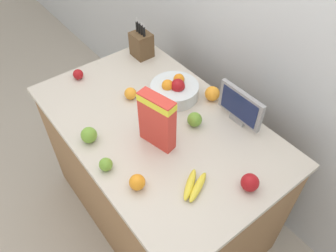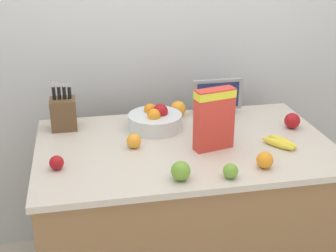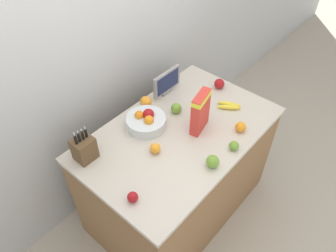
% 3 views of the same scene
% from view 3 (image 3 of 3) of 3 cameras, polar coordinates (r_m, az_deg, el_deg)
% --- Properties ---
extents(ground_plane, '(14.00, 14.00, 0.00)m').
position_cam_3_polar(ground_plane, '(3.01, 1.59, -13.38)').
color(ground_plane, '#B2A899').
extents(wall_back, '(9.00, 0.06, 2.60)m').
position_cam_3_polar(wall_back, '(2.44, -10.18, 12.80)').
color(wall_back, silver).
rests_on(wall_back, ground_plane).
extents(counter, '(1.44, 0.90, 0.91)m').
position_cam_3_polar(counter, '(2.64, 1.78, -8.02)').
color(counter, olive).
rests_on(counter, ground_plane).
extents(knife_block, '(0.13, 0.12, 0.26)m').
position_cam_3_polar(knife_block, '(2.14, -14.40, -3.82)').
color(knife_block, brown).
rests_on(knife_block, counter).
extents(small_monitor, '(0.28, 0.03, 0.21)m').
position_cam_3_polar(small_monitor, '(2.55, -0.20, 7.66)').
color(small_monitor, gray).
rests_on(small_monitor, counter).
extents(cereal_box, '(0.20, 0.11, 0.30)m').
position_cam_3_polar(cereal_box, '(2.22, 5.67, 2.68)').
color(cereal_box, red).
rests_on(cereal_box, counter).
extents(fruit_bowl, '(0.28, 0.28, 0.13)m').
position_cam_3_polar(fruit_bowl, '(2.31, -3.82, 0.85)').
color(fruit_bowl, silver).
rests_on(fruit_bowl, counter).
extents(banana_bunch, '(0.15, 0.19, 0.04)m').
position_cam_3_polar(banana_bunch, '(2.52, 10.60, 3.50)').
color(banana_bunch, yellow).
rests_on(banana_bunch, counter).
extents(apple_leftmost, '(0.08, 0.08, 0.08)m').
position_cam_3_polar(apple_leftmost, '(2.08, 7.77, -6.12)').
color(apple_leftmost, '#6B9E33').
rests_on(apple_leftmost, counter).
extents(apple_by_knife_block, '(0.06, 0.06, 0.06)m').
position_cam_3_polar(apple_by_knife_block, '(1.93, -6.18, -12.21)').
color(apple_by_knife_block, '#A31419').
rests_on(apple_by_knife_block, counter).
extents(apple_front, '(0.08, 0.08, 0.08)m').
position_cam_3_polar(apple_front, '(2.42, 1.45, 3.11)').
color(apple_front, '#6B9E33').
rests_on(apple_front, counter).
extents(apple_middle, '(0.08, 0.08, 0.08)m').
position_cam_3_polar(apple_middle, '(2.68, 8.92, 7.28)').
color(apple_middle, '#A31419').
rests_on(apple_middle, counter).
extents(apple_near_bananas, '(0.07, 0.07, 0.07)m').
position_cam_3_polar(apple_near_bananas, '(2.20, 11.42, -3.38)').
color(apple_near_bananas, '#6B9E33').
rests_on(apple_near_bananas, counter).
extents(orange_front_right, '(0.09, 0.09, 0.09)m').
position_cam_3_polar(orange_front_right, '(2.48, -3.87, 4.24)').
color(orange_front_right, orange).
rests_on(orange_front_right, counter).
extents(orange_by_cereal, '(0.07, 0.07, 0.07)m').
position_cam_3_polar(orange_by_cereal, '(2.14, -2.20, -3.94)').
color(orange_by_cereal, orange).
rests_on(orange_by_cereal, counter).
extents(orange_front_center, '(0.07, 0.07, 0.07)m').
position_cam_3_polar(orange_front_center, '(2.33, 12.54, -0.17)').
color(orange_front_center, orange).
rests_on(orange_front_center, counter).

